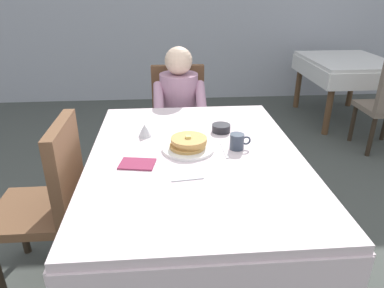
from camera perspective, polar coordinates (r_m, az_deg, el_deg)
ground_plane at (r=2.27m, az=0.48°, el=-18.60°), size 14.00×14.00×0.00m
dining_table_main at (r=1.88m, az=0.55°, el=-4.04°), size 1.12×1.52×0.74m
chair_diner at (r=2.99m, az=-2.16°, el=4.71°), size 0.44×0.45×0.93m
diner_person at (r=2.80m, az=-2.06°, el=6.28°), size 0.40×0.43×1.12m
chair_left_side at (r=2.03m, az=-21.84°, el=-7.57°), size 0.45×0.44×0.93m
plate_breakfast at (r=1.88m, az=-0.60°, el=-0.71°), size 0.28×0.28×0.02m
breakfast_stack at (r=1.86m, az=-0.58°, el=0.26°), size 0.20×0.20×0.07m
cup_coffee at (r=1.89m, az=7.35°, el=0.41°), size 0.11×0.08×0.08m
bowl_butter at (r=2.11m, az=4.74°, el=2.58°), size 0.11×0.11×0.04m
syrup_pitcher at (r=2.05m, az=-7.65°, el=2.21°), size 0.08×0.08×0.07m
fork_left_of_plate at (r=1.86m, az=-6.40°, el=-1.32°), size 0.02×0.18×0.00m
knife_right_of_plate at (r=1.89m, az=5.21°, el=-0.92°), size 0.02×0.20×0.00m
spoon_near_edge at (r=1.60m, az=-0.70°, el=-5.73°), size 0.15×0.03×0.00m
napkin_folded at (r=1.75m, az=-8.85°, el=-3.19°), size 0.19×0.15×0.01m
background_table_far at (r=4.62m, az=23.70°, el=11.10°), size 0.92×1.12×0.74m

